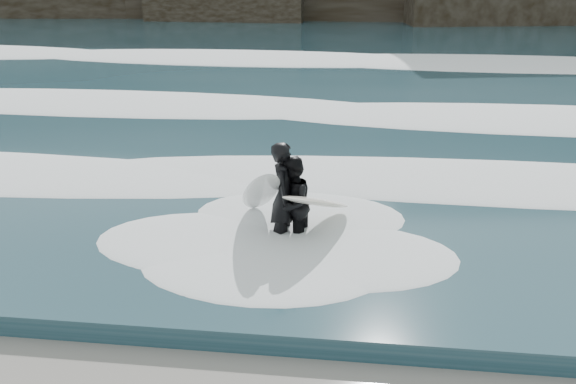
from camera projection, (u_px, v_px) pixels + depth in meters
name	position (u px, v px, depth m)	size (l,w,h in m)	color
sea	(337.00, 52.00, 33.36)	(90.00, 52.00, 0.30)	#21404B
foam_near	(268.00, 177.00, 14.53)	(60.00, 3.20, 0.20)	white
foam_mid	(306.00, 104.00, 21.09)	(60.00, 4.00, 0.24)	white
foam_far	(331.00, 58.00, 29.52)	(60.00, 4.80, 0.30)	white
surfer_left	(279.00, 195.00, 11.86)	(1.19, 1.94, 1.82)	black
surfer_right	(297.00, 204.00, 11.79)	(1.44, 2.28, 1.60)	black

